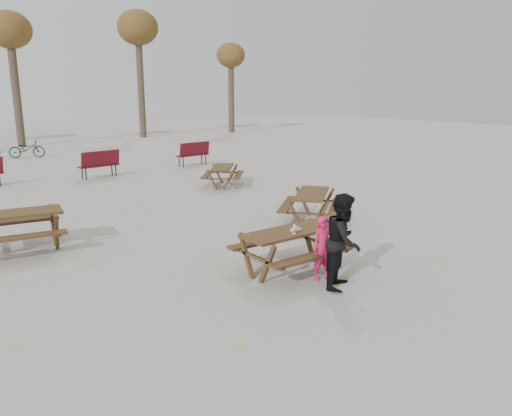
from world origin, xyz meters
TOP-DOWN VIEW (x-y plane):
  - ground at (0.00, 0.00)m, footprint 80.00×80.00m
  - main_picnic_table at (0.00, 0.00)m, footprint 1.80×1.45m
  - food_tray at (0.08, -0.08)m, footprint 0.18×0.11m
  - bread_roll at (0.08, -0.08)m, footprint 0.14×0.06m
  - soda_bottle at (-0.08, -0.21)m, footprint 0.07×0.07m
  - child at (0.19, -0.66)m, footprint 0.47×0.36m
  - adult at (0.23, -1.09)m, footprint 0.98×0.92m
  - picnic_table_east at (2.65, 2.21)m, footprint 2.29×2.25m
  - picnic_table_north at (-3.77, 4.19)m, footprint 2.18×1.87m
  - picnic_table_far at (3.56, 7.53)m, footprint 2.02×2.05m
  - park_bench_row at (-0.54, 11.95)m, footprint 11.78×1.31m
  - tree_row at (0.90, 25.15)m, footprint 32.17×3.52m
  - fallen_leaves at (0.50, 2.50)m, footprint 11.00×11.00m

SIDE VIEW (x-z plane):
  - ground at x=0.00m, z-range 0.00..0.00m
  - fallen_leaves at x=0.50m, z-range 0.00..0.01m
  - picnic_table_far at x=3.56m, z-range 0.00..0.69m
  - picnic_table_east at x=2.65m, z-range 0.00..0.77m
  - picnic_table_north at x=-3.77m, z-range 0.00..0.84m
  - park_bench_row at x=-0.54m, z-range 0.00..1.03m
  - child at x=0.19m, z-range 0.00..1.13m
  - main_picnic_table at x=0.00m, z-range 0.20..0.97m
  - food_tray at x=0.08m, z-range 0.78..0.81m
  - adult at x=0.23m, z-range 0.00..1.61m
  - bread_roll at x=0.08m, z-range 0.81..0.86m
  - soda_bottle at x=-0.08m, z-range 0.76..0.93m
  - tree_row at x=0.90m, z-range 2.06..10.32m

